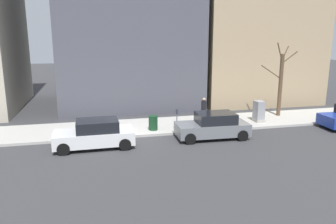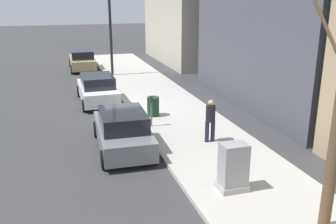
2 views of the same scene
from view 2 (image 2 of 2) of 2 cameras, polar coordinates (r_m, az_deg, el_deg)
The scene contains 10 objects.
ground_plane at distance 18.93m, azimuth -6.15°, elevation 0.22°, with size 120.00×120.00×0.00m, color #38383A.
sidewalk at distance 19.36m, azimuth -0.34°, elevation 0.94°, with size 4.00×36.00×0.15m, color #B2AFA8.
parked_car_grey at distance 14.02m, azimuth -6.91°, elevation -2.85°, with size 2.05×4.26×1.52m.
parked_car_white at distance 20.43m, azimuth -10.69°, elevation 3.43°, with size 1.96×4.22×1.52m.
parked_car_tan at distance 30.00m, azimuth -12.92°, elevation 7.69°, with size 1.97×4.22×1.52m.
parking_meter at distance 15.91m, azimuth -2.57°, elevation 0.65°, with size 0.14×0.10×1.35m.
utility_box at distance 10.94m, azimuth 9.92°, elevation -8.36°, with size 0.83×0.61×1.43m.
streetlamp at distance 26.45m, azimuth -9.42°, elevation 13.81°, with size 1.97×0.32×6.50m.
trash_bin at distance 17.43m, azimuth -2.28°, elevation 0.85°, with size 0.56×0.56×0.90m, color #14381E.
pedestrian_near_meter at distance 14.28m, azimuth 6.48°, elevation -0.96°, with size 0.40×0.36×1.66m.
Camera 2 is at (-3.32, -17.79, 5.55)m, focal length 40.00 mm.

